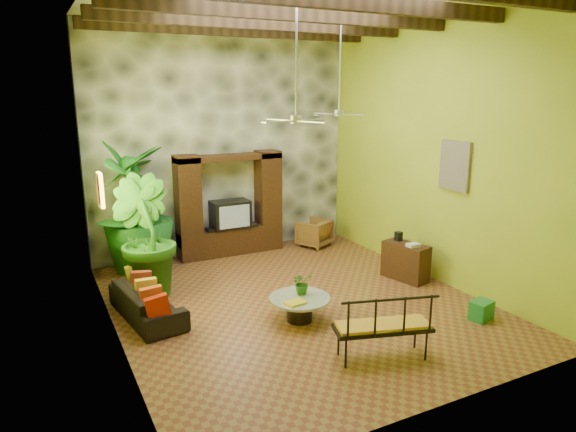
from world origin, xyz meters
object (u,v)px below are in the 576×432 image
tall_plant_c (137,209)px  tall_plant_b (143,236)px  coffee_table (300,306)px  sofa (147,302)px  ceiling_fan_front (296,106)px  wicker_armchair (314,233)px  tall_plant_a (131,209)px  green_bin (481,310)px  side_console (405,261)px  ceiling_fan_back (339,102)px  entertainment_center (230,212)px  iron_bench (386,324)px

tall_plant_c → tall_plant_b: bearing=-97.4°
tall_plant_b → coffee_table: tall_plant_b is taller
sofa → tall_plant_b: (0.21, 1.02, 0.83)m
ceiling_fan_front → wicker_armchair: size_ratio=2.64×
tall_plant_a → green_bin: 6.71m
ceiling_fan_front → tall_plant_b: 3.65m
side_console → ceiling_fan_back: bearing=112.5°
entertainment_center → coffee_table: 3.90m
coffee_table → iron_bench: size_ratio=0.69×
sofa → coffee_table: (2.17, -1.23, -0.01)m
tall_plant_b → green_bin: bearing=-37.7°
entertainment_center → tall_plant_b: (-2.24, -1.58, 0.13)m
iron_bench → coffee_table: bearing=122.2°
wicker_armchair → side_console: size_ratio=0.78×
sofa → green_bin: sofa is taller
iron_bench → ceiling_fan_front: bearing=117.7°
coffee_table → ceiling_fan_back: bearing=45.2°
ceiling_fan_back → side_console: 3.38m
ceiling_fan_back → green_bin: size_ratio=5.16×
wicker_armchair → iron_bench: iron_bench is taller
iron_bench → tall_plant_c: bearing=129.7°
tall_plant_a → tall_plant_b: (-0.02, -1.17, -0.25)m
tall_plant_a → iron_bench: tall_plant_a is taller
tall_plant_b → tall_plant_c: size_ratio=0.86×
ceiling_fan_front → ceiling_fan_back: bearing=41.6°
ceiling_fan_front → wicker_armchair: 4.92m
tall_plant_c → side_console: bearing=-32.9°
side_console → wicker_armchair: bearing=86.5°
entertainment_center → tall_plant_a: 2.29m
entertainment_center → wicker_armchair: size_ratio=3.40×
tall_plant_a → iron_bench: bearing=-64.7°
entertainment_center → side_console: entertainment_center is taller
ceiling_fan_front → coffee_table: bearing=-105.4°
coffee_table → ceiling_fan_front: bearing=74.6°
tall_plant_c → iron_bench: (2.23, -5.28, -0.74)m
entertainment_center → coffee_table: (-0.28, -3.83, -0.71)m
entertainment_center → ceiling_fan_front: size_ratio=1.29×
tall_plant_b → green_bin: (4.61, -3.57, -0.94)m
tall_plant_c → side_console: (4.53, -2.93, -0.92)m
wicker_armchair → tall_plant_a: bearing=-26.1°
tall_plant_b → green_bin: size_ratio=6.10×
entertainment_center → sofa: size_ratio=1.32×
sofa → green_bin: (4.82, -2.55, -0.11)m
sofa → tall_plant_c: size_ratio=0.71×
sofa → wicker_armchair: size_ratio=2.57×
ceiling_fan_front → tall_plant_c: 4.37m
entertainment_center → tall_plant_c: 2.09m
ceiling_fan_back → tall_plant_b: 4.49m
green_bin → tall_plant_c: bearing=131.8°
sofa → green_bin: bearing=-125.9°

